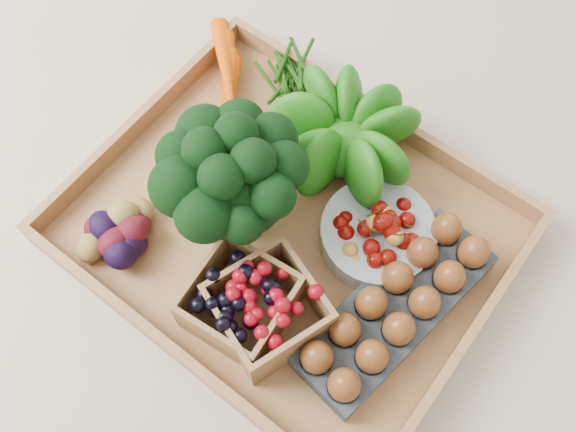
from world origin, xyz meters
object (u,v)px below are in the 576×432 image
Objects in this scene: tray at (288,232)px; cherry_bowl at (377,235)px; egg_carton at (395,310)px; broccoli at (235,197)px.

tray is 3.63× the size of cherry_bowl.
tray is 0.18m from egg_carton.
cherry_bowl is 0.53× the size of egg_carton.
egg_carton is (0.18, -0.01, 0.02)m from tray.
egg_carton is (0.24, 0.02, -0.06)m from broccoli.
broccoli is at bearing -167.15° from egg_carton.
broccoli is (-0.06, -0.03, 0.08)m from tray.
cherry_bowl is (0.10, 0.06, 0.03)m from tray.
broccoli is at bearing -153.87° from tray.
broccoli reaches higher than egg_carton.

